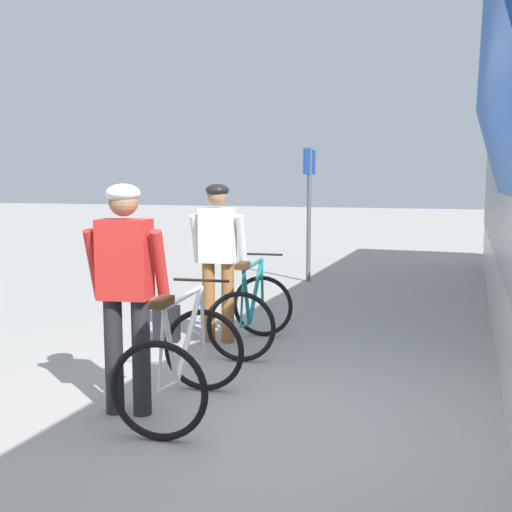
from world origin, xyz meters
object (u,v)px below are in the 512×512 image
(backpack_on_platform, at_px, (167,324))
(platform_sign_post, at_px, (309,192))
(cyclist_far_in_red, at_px, (126,278))
(bicycle_far_white, at_px, (183,363))
(bicycle_near_teal, at_px, (252,311))
(cyclist_near_in_white, at_px, (218,248))

(backpack_on_platform, relative_size, platform_sign_post, 0.17)
(cyclist_far_in_red, relative_size, bicycle_far_white, 1.53)
(bicycle_far_white, bearing_deg, platform_sign_post, 96.31)
(bicycle_near_teal, height_order, backpack_on_platform, bicycle_near_teal)
(bicycle_near_teal, bearing_deg, platform_sign_post, 97.24)
(backpack_on_platform, height_order, platform_sign_post, platform_sign_post)
(cyclist_near_in_white, height_order, backpack_on_platform, cyclist_near_in_white)
(cyclist_far_in_red, distance_m, platform_sign_post, 6.52)
(bicycle_near_teal, height_order, bicycle_far_white, same)
(bicycle_far_white, bearing_deg, cyclist_far_in_red, -160.41)
(cyclist_near_in_white, xyz_separation_m, bicycle_near_teal, (0.45, -0.11, -0.65))
(cyclist_near_in_white, xyz_separation_m, platform_sign_post, (-0.12, 4.34, 0.57))
(cyclist_far_in_red, relative_size, backpack_on_platform, 4.40)
(platform_sign_post, bearing_deg, bicycle_far_white, -83.69)
(backpack_on_platform, bearing_deg, cyclist_far_in_red, -85.53)
(backpack_on_platform, xyz_separation_m, platform_sign_post, (0.44, 4.52, 1.42))
(cyclist_far_in_red, height_order, bicycle_near_teal, cyclist_far_in_red)
(platform_sign_post, bearing_deg, backpack_on_platform, -95.52)
(cyclist_near_in_white, relative_size, cyclist_far_in_red, 1.00)
(cyclist_far_in_red, xyz_separation_m, platform_sign_post, (-0.30, 6.49, 0.57))
(bicycle_near_teal, relative_size, bicycle_far_white, 1.00)
(cyclist_far_in_red, distance_m, bicycle_far_white, 0.78)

